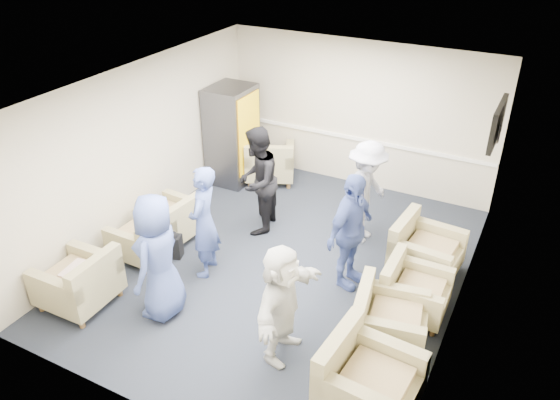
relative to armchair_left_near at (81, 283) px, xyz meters
The scene contains 25 objects.
floor 2.83m from the armchair_left_near, 46.33° to the left, with size 6.00×6.00×0.00m, color black.
ceiling 3.66m from the armchair_left_near, 46.33° to the left, with size 6.00×6.00×0.00m, color white.
back_wall 5.49m from the armchair_left_near, 68.91° to the left, with size 5.00×0.02×2.70m, color beige.
front_wall 2.39m from the armchair_left_near, 26.45° to the right, with size 5.00×0.02×2.70m, color beige.
left_wall 2.33m from the armchair_left_near, 105.35° to the left, with size 0.02×6.00×2.70m, color beige.
right_wall 4.99m from the armchair_left_near, 24.60° to the left, with size 0.02×6.00×2.70m, color beige.
chair_rail 5.40m from the armchair_left_near, 68.83° to the left, with size 4.98×0.04×0.06m, color white.
tv 6.06m from the armchair_left_near, 41.20° to the left, with size 0.10×1.00×0.58m.
armchair_left_near is the anchor object (origin of this frame).
armchair_left_mid 1.25m from the armchair_left_near, 89.01° to the left, with size 0.80×0.80×0.62m.
armchair_left_far 1.87m from the armchair_left_near, 87.32° to the left, with size 0.88×0.88×0.65m.
armchair_right_near 3.90m from the armchair_left_near, ahead, with size 1.01×1.01×0.75m.
armchair_right_midnear 3.97m from the armchair_left_near, 17.07° to the left, with size 0.97×0.97×0.67m.
armchair_right_midfar 4.35m from the armchair_left_near, 25.61° to the left, with size 0.81×0.81×0.64m.
armchair_right_far 4.73m from the armchair_left_near, 36.08° to the left, with size 0.97×0.97×0.71m.
armchair_corner 4.37m from the armchair_left_near, 83.49° to the left, with size 1.19×1.19×0.72m.
vending_machine 4.12m from the armchair_left_near, 92.12° to the left, with size 0.75×0.87×1.84m.
backpack 1.50m from the armchair_left_near, 74.88° to the left, with size 0.30×0.25×0.44m.
pillow 0.17m from the armchair_left_near, behind, with size 0.41×0.31×0.12m, color beige.
person_front_left 1.22m from the armchair_left_near, 20.39° to the left, with size 0.84×0.55×1.73m, color #3F5298.
person_mid_left 1.80m from the armchair_left_near, 52.56° to the left, with size 0.61×0.40×1.68m, color #3F5298.
person_back_left 3.00m from the armchair_left_near, 67.27° to the left, with size 0.86×0.67×1.77m, color black.
person_back_right 4.29m from the armchair_left_near, 49.61° to the left, with size 1.08×0.62×1.67m, color silver.
person_mid_right 3.65m from the armchair_left_near, 34.85° to the left, with size 1.00×0.42×1.71m, color #3F5298.
person_front_right 2.82m from the armchair_left_near, ahead, with size 1.40×0.45×1.51m, color silver.
Camera 1 is at (3.03, -5.90, 4.85)m, focal length 35.00 mm.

